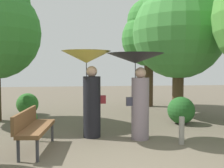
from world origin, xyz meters
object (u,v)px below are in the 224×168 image
Objects in this scene: person_right at (137,77)px; person_left at (89,77)px; park_bench at (33,126)px; tree_mid_right at (149,33)px; tree_far_back at (179,25)px; path_marker_post at (182,131)px.

person_left is at bearing 70.46° from person_right.
park_bench is 7.48m from tree_mid_right.
tree_far_back reaches higher than tree_mid_right.
tree_mid_right is 6.44m from path_marker_post.
person_right is at bearing -108.60° from tree_mid_right.
tree_mid_right is 2.42m from tree_far_back.
person_left is 3.42× the size of path_marker_post.
person_right is 1.32× the size of park_bench.
person_right is (1.13, -0.33, -0.01)m from person_left.
park_bench is (-1.18, -0.88, -0.97)m from person_left.
tree_far_back is at bearing -56.46° from person_left.
path_marker_post is at bearing -116.83° from person_left.
person_left is 0.45× the size of tree_mid_right.
tree_mid_right reaches higher than path_marker_post.
person_left reaches higher than park_bench.
person_right is 3.31× the size of path_marker_post.
tree_far_back is at bearing -80.73° from tree_mid_right.
person_right reaches higher than path_marker_post.
person_left reaches higher than path_marker_post.
park_bench is 3.20m from path_marker_post.
path_marker_post is (3.19, 0.00, -0.20)m from park_bench.
tree_mid_right is at bearing -33.90° from person_left.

